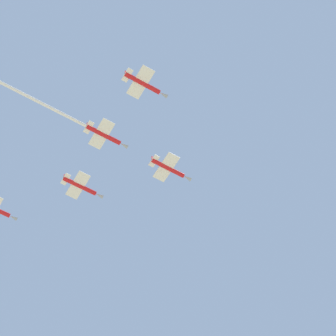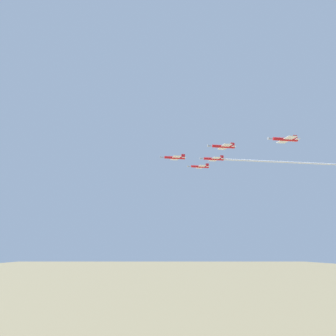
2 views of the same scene
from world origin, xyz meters
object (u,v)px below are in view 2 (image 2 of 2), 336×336
jet_starboard_inner (199,167)px  jet_port_outer (262,161)px  jet_starboard_outer (285,139)px  jet_port_inner (223,146)px  jet_lead (174,158)px

jet_starboard_inner → jet_port_outer: bearing=-123.0°
jet_starboard_outer → jet_port_inner: bearing=45.0°
jet_starboard_inner → jet_starboard_outer: size_ratio=1.00×
jet_port_inner → jet_lead: bearing=45.0°
jet_port_outer → jet_starboard_outer: size_ratio=5.65×
jet_lead → jet_starboard_outer: size_ratio=1.00×
jet_starboard_outer → jet_port_outer: bearing=-15.1°
jet_lead → jet_port_inner: 23.11m
jet_port_inner → jet_starboard_outer: 23.12m
jet_starboard_inner → jet_starboard_outer: (-48.15, 18.61, -0.44)m
jet_starboard_inner → jet_lead: bearing=135.0°
jet_lead → jet_starboard_inner: (2.19, -22.98, 0.20)m
jet_lead → jet_port_outer: bearing=-90.0°
jet_port_inner → jet_starboard_inner: size_ratio=1.00×
jet_port_inner → jet_starboard_inner: 32.66m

